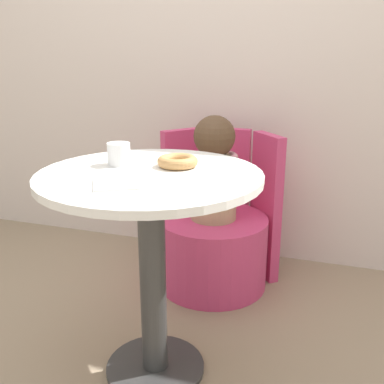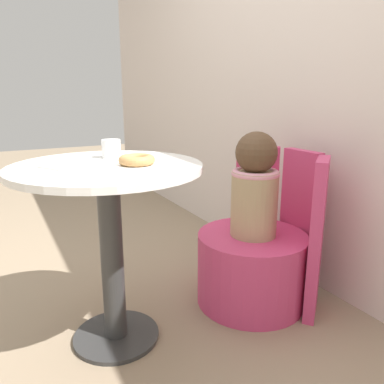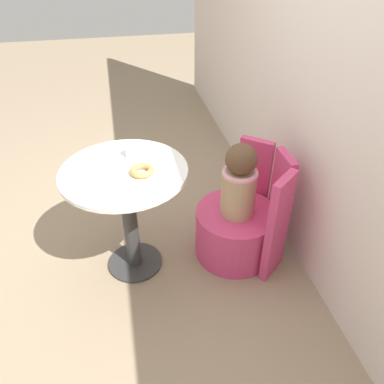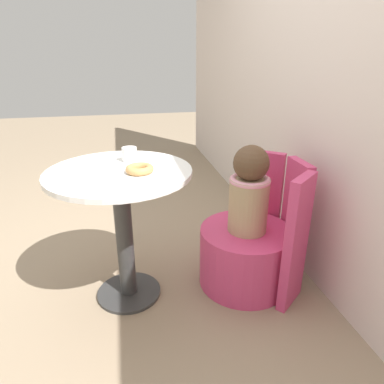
% 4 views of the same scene
% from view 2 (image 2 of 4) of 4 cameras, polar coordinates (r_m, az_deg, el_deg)
% --- Properties ---
extents(ground_plane, '(12.00, 12.00, 0.00)m').
position_cam_2_polar(ground_plane, '(1.79, -13.13, -19.30)').
color(ground_plane, gray).
extents(back_wall, '(6.00, 0.06, 2.40)m').
position_cam_2_polar(back_wall, '(2.08, 18.30, 19.87)').
color(back_wall, silver).
rests_on(back_wall, ground_plane).
extents(round_table, '(0.71, 0.71, 0.74)m').
position_cam_2_polar(round_table, '(1.46, -12.47, -3.10)').
color(round_table, '#333333').
rests_on(round_table, ground_plane).
extents(tub_chair, '(0.52, 0.52, 0.35)m').
position_cam_2_polar(tub_chair, '(1.87, 9.03, -11.37)').
color(tub_chair, '#D13D70').
rests_on(tub_chair, ground_plane).
extents(booth_backrest, '(0.62, 0.23, 0.73)m').
position_cam_2_polar(booth_backrest, '(1.93, 14.44, -4.72)').
color(booth_backrest, '#D13D70').
rests_on(booth_backrest, ground_plane).
extents(child_figure, '(0.22, 0.22, 0.48)m').
position_cam_2_polar(child_figure, '(1.73, 9.56, 0.85)').
color(child_figure, tan).
rests_on(child_figure, tub_chair).
extents(donut, '(0.13, 0.13, 0.04)m').
position_cam_2_polar(donut, '(1.39, -8.42, 4.87)').
color(donut, tan).
rests_on(donut, round_table).
extents(cup, '(0.08, 0.08, 0.07)m').
position_cam_2_polar(cup, '(1.56, -12.20, 6.46)').
color(cup, white).
rests_on(cup, round_table).
extents(paper_napkin, '(0.18, 0.18, 0.01)m').
position_cam_2_polar(paper_napkin, '(1.42, -19.23, 3.83)').
color(paper_napkin, white).
rests_on(paper_napkin, round_table).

